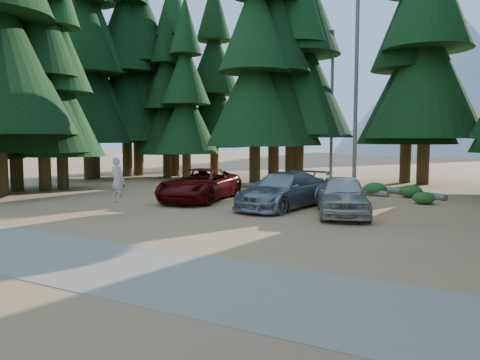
{
  "coord_description": "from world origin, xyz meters",
  "views": [
    {
      "loc": [
        8.72,
        -14.27,
        2.91
      ],
      "look_at": [
        -0.41,
        2.08,
        1.25
      ],
      "focal_mm": 35.0,
      "sensor_mm": 36.0,
      "label": 1
    }
  ],
  "objects_px": {
    "red_pickup": "(200,185)",
    "log_mid": "(415,193)",
    "silver_minivan_right": "(342,195)",
    "log_left": "(257,185)",
    "frisbee_player": "(117,180)",
    "silver_minivan_center": "(283,190)",
    "log_right": "(347,191)"
  },
  "relations": [
    {
      "from": "frisbee_player",
      "to": "log_left",
      "type": "relative_size",
      "value": 0.51
    },
    {
      "from": "red_pickup",
      "to": "silver_minivan_right",
      "type": "xyz_separation_m",
      "value": [
        7.14,
        -0.93,
        0.02
      ]
    },
    {
      "from": "silver_minivan_center",
      "to": "log_left",
      "type": "relative_size",
      "value": 1.44
    },
    {
      "from": "log_left",
      "to": "log_mid",
      "type": "distance_m",
      "value": 8.95
    },
    {
      "from": "silver_minivan_right",
      "to": "log_left",
      "type": "height_order",
      "value": "silver_minivan_right"
    },
    {
      "from": "silver_minivan_right",
      "to": "silver_minivan_center",
      "type": "bearing_deg",
      "value": 146.12
    },
    {
      "from": "frisbee_player",
      "to": "log_mid",
      "type": "xyz_separation_m",
      "value": [
        9.01,
        11.58,
        -1.2
      ]
    },
    {
      "from": "silver_minivan_right",
      "to": "log_left",
      "type": "bearing_deg",
      "value": 113.72
    },
    {
      "from": "red_pickup",
      "to": "log_left",
      "type": "xyz_separation_m",
      "value": [
        -0.33,
        6.58,
        -0.62
      ]
    },
    {
      "from": "log_mid",
      "to": "silver_minivan_center",
      "type": "bearing_deg",
      "value": -87.35
    },
    {
      "from": "red_pickup",
      "to": "log_mid",
      "type": "bearing_deg",
      "value": 28.31
    },
    {
      "from": "silver_minivan_center",
      "to": "silver_minivan_right",
      "type": "height_order",
      "value": "silver_minivan_right"
    },
    {
      "from": "frisbee_player",
      "to": "silver_minivan_right",
      "type": "bearing_deg",
      "value": -149.62
    },
    {
      "from": "silver_minivan_right",
      "to": "frisbee_player",
      "type": "bearing_deg",
      "value": -172.71
    },
    {
      "from": "red_pickup",
      "to": "silver_minivan_center",
      "type": "bearing_deg",
      "value": -13.07
    },
    {
      "from": "frisbee_player",
      "to": "silver_minivan_center",
      "type": "bearing_deg",
      "value": -133.67
    },
    {
      "from": "log_left",
      "to": "log_right",
      "type": "xyz_separation_m",
      "value": [
        5.56,
        -0.4,
        0.02
      ]
    },
    {
      "from": "silver_minivan_center",
      "to": "log_mid",
      "type": "distance_m",
      "value": 8.1
    },
    {
      "from": "frisbee_player",
      "to": "log_right",
      "type": "distance_m",
      "value": 12.57
    },
    {
      "from": "red_pickup",
      "to": "silver_minivan_center",
      "type": "height_order",
      "value": "silver_minivan_center"
    },
    {
      "from": "silver_minivan_right",
      "to": "frisbee_player",
      "type": "distance_m",
      "value": 8.57
    },
    {
      "from": "silver_minivan_center",
      "to": "log_mid",
      "type": "relative_size",
      "value": 1.39
    },
    {
      "from": "red_pickup",
      "to": "silver_minivan_right",
      "type": "relative_size",
      "value": 1.2
    },
    {
      "from": "silver_minivan_right",
      "to": "log_left",
      "type": "relative_size",
      "value": 1.25
    },
    {
      "from": "red_pickup",
      "to": "frisbee_player",
      "type": "height_order",
      "value": "frisbee_player"
    },
    {
      "from": "silver_minivan_right",
      "to": "log_mid",
      "type": "relative_size",
      "value": 1.21
    },
    {
      "from": "log_right",
      "to": "silver_minivan_center",
      "type": "bearing_deg",
      "value": -82.41
    },
    {
      "from": "log_mid",
      "to": "log_right",
      "type": "bearing_deg",
      "value": -139.21
    },
    {
      "from": "red_pickup",
      "to": "log_left",
      "type": "relative_size",
      "value": 1.5
    },
    {
      "from": "silver_minivan_center",
      "to": "log_right",
      "type": "height_order",
      "value": "silver_minivan_center"
    },
    {
      "from": "red_pickup",
      "to": "log_right",
      "type": "xyz_separation_m",
      "value": [
        5.23,
        6.19,
        -0.6
      ]
    },
    {
      "from": "log_mid",
      "to": "frisbee_player",
      "type": "bearing_deg",
      "value": -93.79
    }
  ]
}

